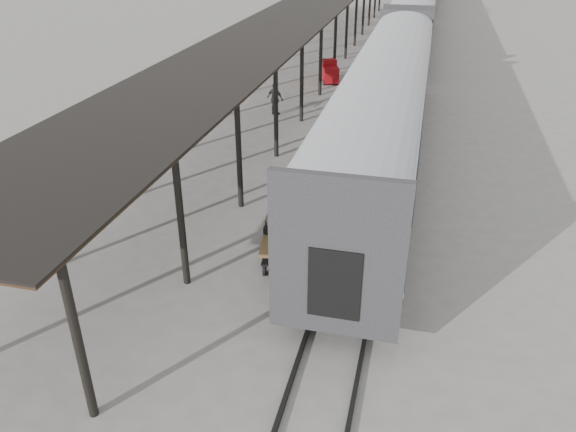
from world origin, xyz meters
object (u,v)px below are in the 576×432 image
(baggage_cart, at_px, (284,240))
(pedestrian, at_px, (275,99))
(luggage_tug, at_px, (330,73))
(porter, at_px, (284,219))

(baggage_cart, distance_m, pedestrian, 14.33)
(luggage_tug, bearing_deg, pedestrian, -121.07)
(baggage_cart, relative_size, luggage_tug, 1.46)
(baggage_cart, height_order, porter, porter)
(baggage_cart, distance_m, luggage_tug, 21.16)
(pedestrian, bearing_deg, luggage_tug, -78.83)
(luggage_tug, height_order, pedestrian, pedestrian)
(luggage_tug, height_order, porter, porter)
(baggage_cart, xyz_separation_m, porter, (0.14, -0.65, 1.09))
(luggage_tug, bearing_deg, baggage_cart, -101.97)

